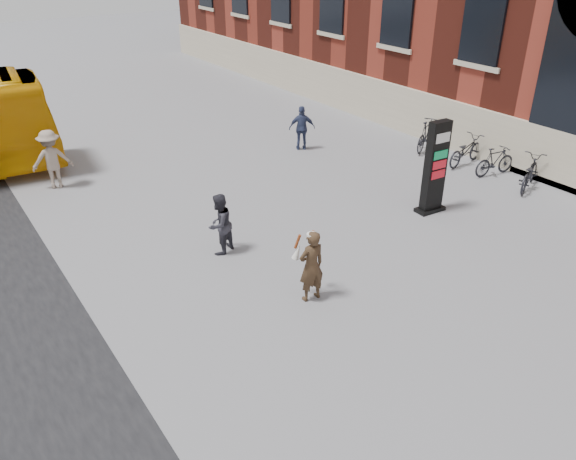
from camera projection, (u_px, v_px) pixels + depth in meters
ground at (329, 283)px, 13.06m from camera, size 100.00×100.00×0.00m
info_pylon at (435, 168)px, 15.79m from camera, size 0.89×0.49×2.70m
woman at (311, 265)px, 12.10m from camera, size 0.65×0.60×1.69m
pedestrian_a at (220, 224)px, 13.94m from camera, size 0.96×0.88×1.59m
pedestrian_b at (52, 159)px, 17.53m from camera, size 1.32×0.92×1.88m
pedestrian_c at (302, 128)px, 20.70m from camera, size 1.03×0.83×1.64m
bike_4 at (529, 173)px, 17.68m from camera, size 2.05×1.38×1.02m
bike_5 at (495, 161)px, 18.63m from camera, size 1.67×0.70×0.97m
bike_6 at (466, 150)px, 19.51m from camera, size 1.98×0.93×1.00m
bike_7 at (427, 135)px, 20.80m from camera, size 1.95×1.27×1.14m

